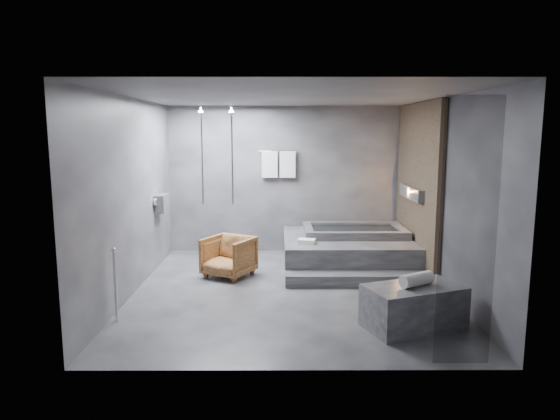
{
  "coord_description": "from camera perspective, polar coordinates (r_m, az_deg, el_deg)",
  "views": [
    {
      "loc": [
        -0.15,
        -7.09,
        2.31
      ],
      "look_at": [
        -0.13,
        0.3,
        1.15
      ],
      "focal_mm": 32.0,
      "sensor_mm": 36.0,
      "label": 1
    }
  ],
  "objects": [
    {
      "name": "tub_deck",
      "position": [
        8.86,
        7.64,
        -4.62
      ],
      "size": [
        2.2,
        2.0,
        0.5
      ],
      "primitive_type": "cube",
      "color": "#303033",
      "rests_on": "ground"
    },
    {
      "name": "rolled_towel",
      "position": [
        6.15,
        15.35,
        -7.66
      ],
      "size": [
        0.46,
        0.36,
        0.16
      ],
      "primitive_type": "cylinder",
      "rotation": [
        0.0,
        1.57,
        0.54
      ],
      "color": "silver",
      "rests_on": "concrete_bench"
    },
    {
      "name": "concrete_bench",
      "position": [
        6.24,
        15.03,
        -10.63
      ],
      "size": [
        1.29,
        0.99,
        0.51
      ],
      "primitive_type": "cube",
      "rotation": [
        0.0,
        0.0,
        0.36
      ],
      "color": "#373639",
      "rests_on": "ground"
    },
    {
      "name": "room",
      "position": [
        7.37,
        4.09,
        4.37
      ],
      "size": [
        5.0,
        5.04,
        2.82
      ],
      "color": "#2B2C2E",
      "rests_on": "ground"
    },
    {
      "name": "deck_towel",
      "position": [
        8.21,
        3.07,
        -3.59
      ],
      "size": [
        0.31,
        0.25,
        0.07
      ],
      "primitive_type": "cube",
      "rotation": [
        0.0,
        0.0,
        -0.2
      ],
      "color": "white",
      "rests_on": "tub_deck"
    },
    {
      "name": "tub_step",
      "position": [
        7.78,
        8.8,
        -7.8
      ],
      "size": [
        2.2,
        0.36,
        0.18
      ],
      "primitive_type": "cube",
      "color": "#303033",
      "rests_on": "ground"
    },
    {
      "name": "driftwood_chair",
      "position": [
        8.12,
        -5.88,
        -5.31
      ],
      "size": [
        0.95,
        0.96,
        0.65
      ],
      "primitive_type": "imported",
      "rotation": [
        0.0,
        0.0,
        -0.5
      ],
      "color": "#4E2C13",
      "rests_on": "ground"
    }
  ]
}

